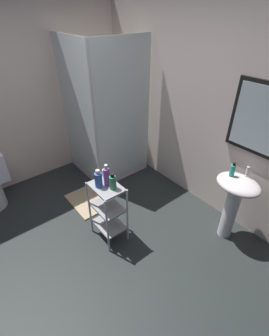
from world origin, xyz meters
TOP-DOWN VIEW (x-y plane):
  - ground_plane at (0.00, 0.00)m, footprint 4.20×4.20m
  - wall_back at (0.01, 1.85)m, footprint 4.20×0.14m
  - shower_stall at (-1.23, 1.19)m, footprint 0.92×0.92m
  - pedestal_sink at (0.77, 1.52)m, footprint 0.46×0.37m
  - sink_faucet at (0.77, 1.64)m, footprint 0.03×0.03m
  - storage_cart at (-0.06, 0.45)m, footprint 0.38×0.28m
  - hand_soap_bottle at (0.68, 1.51)m, footprint 0.05×0.05m
  - conditioner_bottle_purple at (-0.08, 0.47)m, footprint 0.06×0.06m
  - body_wash_bottle_green at (0.01, 0.48)m, footprint 0.07×0.07m
  - shampoo_bottle_blue at (-0.11, 0.39)m, footprint 0.08×0.08m
  - rinse_cup at (-0.20, 0.53)m, footprint 0.07×0.07m
  - bath_mat at (-0.75, 0.53)m, footprint 0.60×0.40m

SIDE VIEW (x-z plane):
  - ground_plane at x=0.00m, z-range -0.02..0.00m
  - bath_mat at x=-0.75m, z-range 0.00..0.02m
  - storage_cart at x=-0.06m, z-range 0.07..0.81m
  - shower_stall at x=-1.23m, z-range -0.54..1.46m
  - pedestal_sink at x=0.77m, z-range 0.17..0.98m
  - rinse_cup at x=-0.20m, z-range 0.74..0.84m
  - body_wash_bottle_green at x=0.01m, z-range 0.73..0.91m
  - shampoo_bottle_blue at x=-0.11m, z-range 0.73..0.93m
  - conditioner_bottle_purple at x=-0.08m, z-range 0.72..0.97m
  - sink_faucet at x=0.77m, z-range 0.81..0.91m
  - hand_soap_bottle at x=0.68m, z-range 0.80..0.96m
  - wall_back at x=0.01m, z-range 0.00..2.50m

